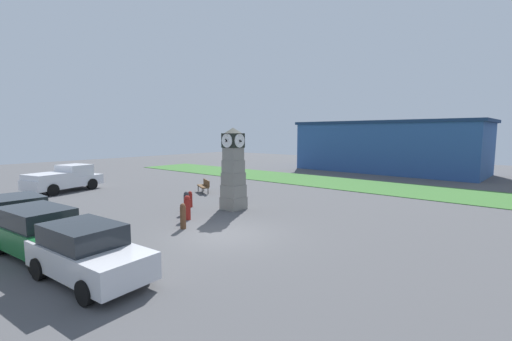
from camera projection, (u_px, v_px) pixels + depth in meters
name	position (u px, v px, depth m)	size (l,w,h in m)	color
ground_plane	(224.00, 235.00, 14.05)	(88.93, 88.93, 0.00)	#4C4C4F
clock_tower	(233.00, 172.00, 18.55)	(1.25, 1.19, 4.44)	gray
bollard_near_tower	(190.00, 199.00, 19.21)	(0.25, 0.25, 0.91)	maroon
bollard_mid_row	(186.00, 202.00, 17.75)	(0.28, 0.28, 1.13)	#333338
bollard_far_row	(187.00, 207.00, 16.41)	(0.31, 0.31, 1.18)	maroon
bollard_end_row	(183.00, 216.00, 14.86)	(0.25, 0.25, 1.13)	brown
car_navy_sedan	(17.00, 217.00, 13.61)	(4.05, 2.18, 1.64)	#19602D
car_near_tower	(40.00, 232.00, 11.56)	(4.74, 2.22, 1.63)	#19602D
car_by_building	(88.00, 252.00, 9.65)	(4.18, 2.10, 1.59)	silver
pickup_truck	(64.00, 178.00, 24.33)	(3.20, 5.32, 1.85)	silver
bench	(204.00, 185.00, 23.84)	(1.66, 1.22, 0.90)	brown
warehouse_blue_far	(387.00, 146.00, 36.79)	(19.17, 8.45, 5.40)	#2D5193
grass_verge_far	(370.00, 186.00, 26.65)	(53.36, 6.33, 0.04)	#386B2D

